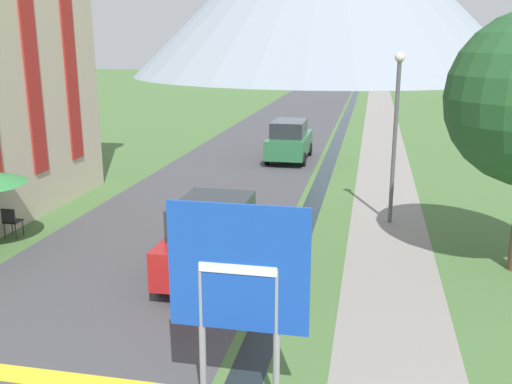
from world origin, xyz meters
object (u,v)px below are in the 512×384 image
Objects in this scene: parked_car_far at (289,140)px; streetlamp at (396,124)px; road_sign at (238,282)px; parked_car_near at (215,237)px; cafe_chair_far_right at (11,220)px.

streetlamp is (4.28, -8.50, 2.04)m from parked_car_far.
parked_car_near is at bearing 109.49° from road_sign.
parked_car_near is at bearing 0.33° from cafe_chair_far_right.
parked_car_near is at bearing -129.89° from streetlamp.
parked_car_far is at bearing 95.96° from road_sign.
streetlamp is at bearing -63.25° from parked_car_far.
cafe_chair_far_right is at bearing 142.45° from road_sign.
road_sign is at bearing -84.04° from parked_car_far.
parked_car_far is 13.40m from cafe_chair_far_right.
parked_car_near is 13.35m from parked_car_far.
parked_car_near is (-1.65, 4.67, -1.07)m from road_sign.
road_sign is 5.07m from parked_car_near.
cafe_chair_far_right is (-6.17, 1.35, -0.40)m from parked_car_near.
road_sign is 18.14m from parked_car_far.
road_sign is 3.67× the size of cafe_chair_far_right.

